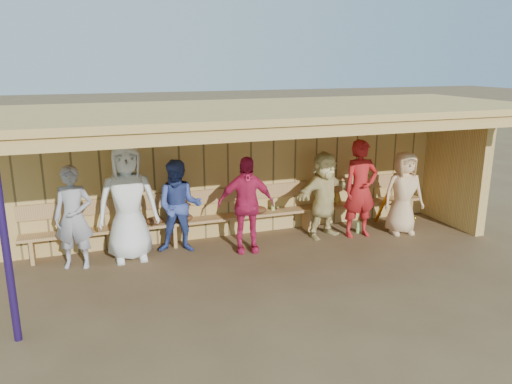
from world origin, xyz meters
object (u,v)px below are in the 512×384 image
player_a (74,218)px  player_f (324,195)px  player_c (179,207)px  player_g (360,189)px  player_h (403,193)px  bench (242,209)px  player_b (128,202)px  player_d (246,205)px

player_a → player_f: (4.35, -0.00, -0.02)m
player_c → player_g: size_ratio=0.88×
player_g → player_h: player_g is taller
player_c → player_h: 4.17m
player_c → bench: 1.31m
player_b → player_f: size_ratio=1.22×
player_a → bench: bearing=24.9°
player_f → player_g: 0.67m
player_b → player_c: 0.87m
player_b → player_f: (3.51, -0.06, -0.18)m
player_b → bench: bearing=11.7°
player_b → player_c: size_ratio=1.22×
player_b → bench: 2.16m
player_d → player_f: bearing=17.8°
player_d → player_h: size_ratio=1.05×
player_b → player_g: (4.14, -0.27, -0.07)m
player_d → player_g: size_ratio=0.91×
player_f → player_g: bearing=-33.6°
player_a → player_c: player_a is taller
player_d → player_f: 1.61m
player_f → bench: 1.54m
player_a → bench: 2.97m
player_h → bench: (-2.91, 0.82, -0.26)m
player_b → player_d: 1.94m
player_f → bench: bearing=146.7°
bench → player_b: bearing=-168.7°
player_f → bench: size_ratio=0.21×
bench → player_g: bearing=-18.4°
player_a → player_h: size_ratio=1.04×
player_a → player_g: size_ratio=0.91×
player_g → bench: player_g is taller
player_a → player_c: size_ratio=1.03×
player_a → player_h: 5.84m
player_a → bench: size_ratio=0.22×
player_f → player_h: (1.48, -0.35, -0.02)m
player_d → player_a: bearing=-175.1°
player_g → player_h: (0.85, -0.13, -0.12)m
player_c → player_d: 1.12m
player_f → player_g: (0.63, -0.21, 0.10)m
player_d → player_b: bearing=-178.9°
player_f → player_c: bearing=162.4°
player_b → player_d: player_b is taller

